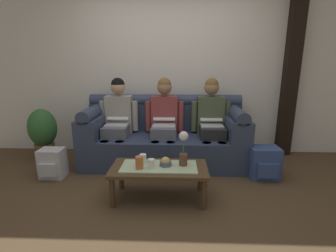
# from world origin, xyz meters

# --- Properties ---
(ground_plane) EXTENTS (14.00, 14.00, 0.00)m
(ground_plane) POSITION_xyz_m (0.00, 0.00, 0.00)
(ground_plane) COLOR #4C3823
(back_wall_patterned) EXTENTS (6.00, 0.12, 2.90)m
(back_wall_patterned) POSITION_xyz_m (0.00, 1.70, 1.45)
(back_wall_patterned) COLOR silver
(back_wall_patterned) RESTS_ON ground_plane
(timber_pillar) EXTENTS (0.20, 0.20, 2.90)m
(timber_pillar) POSITION_xyz_m (1.89, 1.58, 1.45)
(timber_pillar) COLOR black
(timber_pillar) RESTS_ON ground_plane
(couch) EXTENTS (2.28, 0.88, 0.96)m
(couch) POSITION_xyz_m (0.00, 1.17, 0.37)
(couch) COLOR #2D3851
(couch) RESTS_ON ground_plane
(person_left) EXTENTS (0.56, 0.67, 1.22)m
(person_left) POSITION_xyz_m (-0.67, 1.17, 0.66)
(person_left) COLOR #595B66
(person_left) RESTS_ON ground_plane
(person_middle) EXTENTS (0.56, 0.67, 1.22)m
(person_middle) POSITION_xyz_m (0.00, 1.17, 0.66)
(person_middle) COLOR #595B66
(person_middle) RESTS_ON ground_plane
(person_right) EXTENTS (0.56, 0.67, 1.22)m
(person_right) POSITION_xyz_m (0.67, 1.17, 0.66)
(person_right) COLOR #232326
(person_right) RESTS_ON ground_plane
(coffee_table) EXTENTS (1.01, 0.49, 0.37)m
(coffee_table) POSITION_xyz_m (0.00, 0.12, 0.32)
(coffee_table) COLOR #47331E
(coffee_table) RESTS_ON ground_plane
(flower_vase) EXTENTS (0.10, 0.10, 0.37)m
(flower_vase) POSITION_xyz_m (0.25, 0.15, 0.56)
(flower_vase) COLOR brown
(flower_vase) RESTS_ON coffee_table
(snack_bowl) EXTENTS (0.13, 0.13, 0.10)m
(snack_bowl) POSITION_xyz_m (0.07, 0.13, 0.41)
(snack_bowl) COLOR #4C5666
(snack_bowl) RESTS_ON coffee_table
(cup_near_left) EXTENTS (0.07, 0.07, 0.10)m
(cup_near_left) POSITION_xyz_m (-0.07, 0.06, 0.42)
(cup_near_left) COLOR white
(cup_near_left) RESTS_ON coffee_table
(cup_near_right) EXTENTS (0.08, 0.08, 0.13)m
(cup_near_right) POSITION_xyz_m (-0.19, 0.05, 0.44)
(cup_near_right) COLOR #B26633
(cup_near_right) RESTS_ON coffee_table
(cup_far_center) EXTENTS (0.07, 0.07, 0.09)m
(cup_far_center) POSITION_xyz_m (-0.18, 0.20, 0.42)
(cup_far_center) COLOR white
(cup_far_center) RESTS_ON coffee_table
(backpack_right) EXTENTS (0.35, 0.31, 0.40)m
(backpack_right) POSITION_xyz_m (1.28, 0.65, 0.20)
(backpack_right) COLOR #33477A
(backpack_right) RESTS_ON ground_plane
(backpack_left) EXTENTS (0.29, 0.27, 0.37)m
(backpack_left) POSITION_xyz_m (-1.39, 0.57, 0.18)
(backpack_left) COLOR #B7B7BC
(backpack_left) RESTS_ON ground_plane
(potted_plant) EXTENTS (0.40, 0.40, 0.78)m
(potted_plant) POSITION_xyz_m (-1.80, 1.15, 0.43)
(potted_plant) COLOR brown
(potted_plant) RESTS_ON ground_plane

